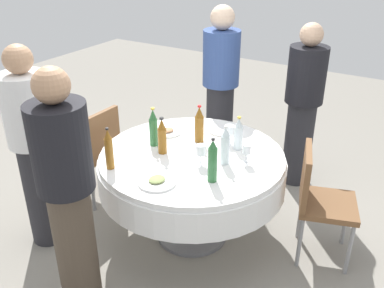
{
  "coord_description": "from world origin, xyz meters",
  "views": [
    {
      "loc": [
        2.39,
        1.45,
        2.23
      ],
      "look_at": [
        0.0,
        0.0,
        0.82
      ],
      "focal_mm": 40.33,
      "sensor_mm": 36.0,
      "label": 1
    }
  ],
  "objects": [
    {
      "name": "plate_rear",
      "position": [
        0.46,
        0.01,
        0.75
      ],
      "size": [
        0.26,
        0.26,
        0.04
      ],
      "color": "white",
      "rests_on": "dining_table"
    },
    {
      "name": "bottle_clear_north",
      "position": [
        0.0,
        0.27,
        0.87
      ],
      "size": [
        0.06,
        0.06,
        0.29
      ],
      "color": "silver",
      "rests_on": "dining_table"
    },
    {
      "name": "person_inner",
      "position": [
        -1.06,
        -0.33,
        0.86
      ],
      "size": [
        0.34,
        0.34,
        1.63
      ],
      "rotation": [
        0.0,
        0.0,
        1.87
      ],
      "color": "#26262B",
      "rests_on": "ground_plane"
    },
    {
      "name": "chair_north",
      "position": [
        -0.02,
        -1.0,
        0.52
      ],
      "size": [
        0.41,
        0.41,
        0.87
      ],
      "rotation": [
        0.0,
        0.0,
        3.12
      ],
      "color": "brown",
      "rests_on": "ground_plane"
    },
    {
      "name": "wine_glass_front",
      "position": [
        -0.3,
        0.15,
        0.84
      ],
      "size": [
        0.07,
        0.07,
        0.15
      ],
      "color": "white",
      "rests_on": "dining_table"
    },
    {
      "name": "bottle_clear_inner",
      "position": [
        -0.25,
        0.25,
        0.86
      ],
      "size": [
        0.07,
        0.07,
        0.26
      ],
      "color": "silver",
      "rests_on": "dining_table"
    },
    {
      "name": "bottle_amber_south",
      "position": [
        0.47,
        -0.38,
        0.88
      ],
      "size": [
        0.06,
        0.06,
        0.31
      ],
      "color": "#8C5619",
      "rests_on": "dining_table"
    },
    {
      "name": "plate_mid",
      "position": [
        -0.47,
        0.0,
        0.75
      ],
      "size": [
        0.23,
        0.23,
        0.02
      ],
      "color": "white",
      "rests_on": "dining_table"
    },
    {
      "name": "bottle_green_west",
      "position": [
        0.25,
        0.31,
        0.89
      ],
      "size": [
        0.06,
        0.06,
        0.31
      ],
      "color": "#2D6B38",
      "rests_on": "dining_table"
    },
    {
      "name": "wine_glass_north",
      "position": [
        -0.08,
        0.39,
        0.84
      ],
      "size": [
        0.06,
        0.06,
        0.14
      ],
      "color": "white",
      "rests_on": "dining_table"
    },
    {
      "name": "person_south",
      "position": [
        0.62,
        -0.96,
        0.81
      ],
      "size": [
        0.34,
        0.34,
        1.56
      ],
      "rotation": [
        0.0,
        0.0,
        3.71
      ],
      "color": "#26262B",
      "rests_on": "ground_plane"
    },
    {
      "name": "chair_right",
      "position": [
        -0.28,
        0.88,
        0.52
      ],
      "size": [
        0.5,
        0.5,
        0.87
      ],
      "rotation": [
        0.0,
        0.0,
        0.31
      ],
      "color": "brown",
      "rests_on": "ground_plane"
    },
    {
      "name": "fork_near",
      "position": [
        0.06,
        -0.03,
        0.74
      ],
      "size": [
        0.09,
        0.17,
        0.0
      ],
      "primitive_type": "cube",
      "rotation": [
        0.0,
        0.0,
        4.27
      ],
      "color": "silver",
      "rests_on": "dining_table"
    },
    {
      "name": "plate_east",
      "position": [
        -0.21,
        -0.35,
        0.75
      ],
      "size": [
        0.21,
        0.21,
        0.04
      ],
      "color": "white",
      "rests_on": "dining_table"
    },
    {
      "name": "bottle_amber_near",
      "position": [
        -0.21,
        -0.06,
        0.88
      ],
      "size": [
        0.07,
        0.07,
        0.3
      ],
      "color": "#8C5619",
      "rests_on": "dining_table"
    },
    {
      "name": "ground_plane",
      "position": [
        0.0,
        0.0,
        0.0
      ],
      "size": [
        10.0,
        10.0,
        0.0
      ],
      "primitive_type": "plane",
      "color": "gray"
    },
    {
      "name": "wine_glass_inner",
      "position": [
        0.1,
        0.13,
        0.85
      ],
      "size": [
        0.07,
        0.07,
        0.15
      ],
      "color": "white",
      "rests_on": "dining_table"
    },
    {
      "name": "bottle_amber_right",
      "position": [
        0.09,
        -0.2,
        0.87
      ],
      "size": [
        0.07,
        0.07,
        0.28
      ],
      "color": "#8C5619",
      "rests_on": "dining_table"
    },
    {
      "name": "dining_table",
      "position": [
        0.0,
        0.0,
        0.59
      ],
      "size": [
        1.39,
        1.39,
        0.74
      ],
      "color": "white",
      "rests_on": "ground_plane"
    },
    {
      "name": "person_near",
      "position": [
        -1.25,
        0.42,
        0.79
      ],
      "size": [
        0.34,
        0.34,
        1.53
      ],
      "rotation": [
        0.0,
        0.0,
        1.25
      ],
      "color": "#26262B",
      "rests_on": "ground_plane"
    },
    {
      "name": "bottle_green_front",
      "position": [
        0.02,
        -0.33,
        0.88
      ],
      "size": [
        0.06,
        0.06,
        0.31
      ],
      "color": "#2D6B38",
      "rests_on": "dining_table"
    },
    {
      "name": "person_west",
      "position": [
        0.93,
        -0.3,
        0.83
      ],
      "size": [
        0.34,
        0.34,
        1.59
      ],
      "rotation": [
        0.0,
        0.0,
        4.4
      ],
      "color": "#4C3F33",
      "rests_on": "ground_plane"
    }
  ]
}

